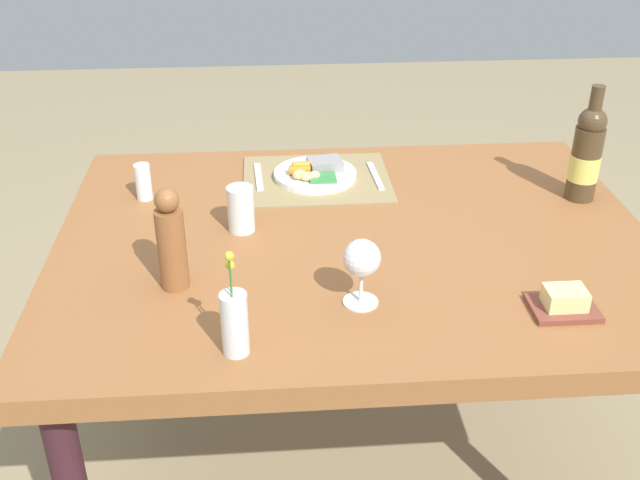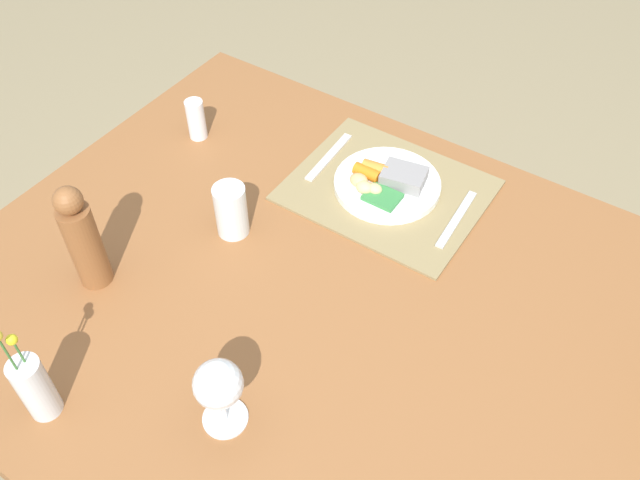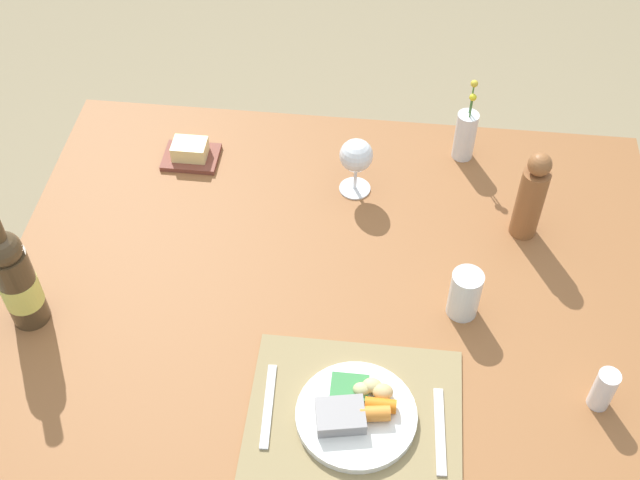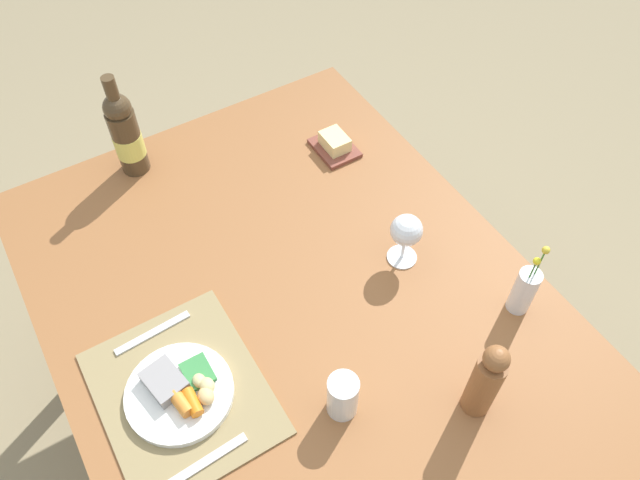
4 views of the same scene
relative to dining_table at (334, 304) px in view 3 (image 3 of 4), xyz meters
name	(u,v)px [view 3 (image 3 of 4)]	position (x,y,z in m)	size (l,w,h in m)	color
ground_plane	(331,455)	(0.00, 0.00, -0.69)	(8.00, 8.00, 0.00)	#93825F
dining_table	(334,304)	(0.00, 0.00, 0.00)	(1.39, 1.06, 0.77)	brown
placemat	(354,416)	(0.07, -0.31, 0.08)	(0.39, 0.32, 0.01)	#8E7B50
dinner_plate	(356,412)	(0.07, -0.31, 0.10)	(0.22, 0.22, 0.05)	white
fork	(268,406)	(-0.09, -0.31, 0.09)	(0.02, 0.17, 0.01)	silver
knife	(440,431)	(0.22, -0.33, 0.09)	(0.02, 0.17, 0.01)	silver
pepper_mill	(531,197)	(0.40, 0.19, 0.18)	(0.06, 0.06, 0.22)	brown
flower_vase	(465,134)	(0.27, 0.42, 0.14)	(0.05, 0.05, 0.22)	silver
wine_bottle	(16,279)	(-0.60, -0.15, 0.20)	(0.08, 0.08, 0.30)	#483621
salt_shaker	(604,389)	(0.51, -0.23, 0.12)	(0.04, 0.04, 0.09)	white
wine_glass	(356,157)	(0.02, 0.28, 0.18)	(0.08, 0.08, 0.14)	white
water_tumbler	(464,296)	(0.26, -0.05, 0.13)	(0.06, 0.06, 0.11)	silver
butter_dish	(191,153)	(-0.38, 0.34, 0.10)	(0.13, 0.10, 0.05)	brown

